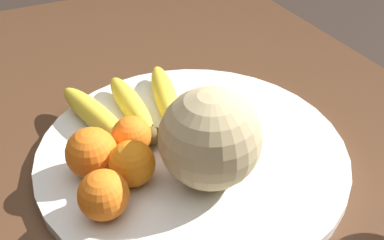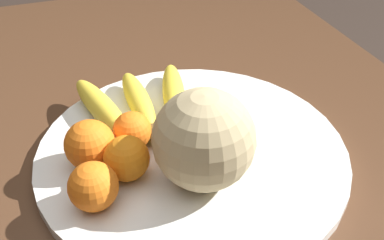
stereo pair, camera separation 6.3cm
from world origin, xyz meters
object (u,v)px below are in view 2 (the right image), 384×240
(banana_bunch, at_px, (138,101))
(orange_front_right, at_px, (190,120))
(orange_mid_center, at_px, (93,186))
(orange_back_left, at_px, (132,131))
(kitchen_table, at_px, (173,220))
(fruit_bowl, at_px, (192,151))
(orange_back_right, at_px, (90,145))
(produce_tag, at_px, (144,130))
(orange_front_left, at_px, (127,160))
(melon, at_px, (204,140))

(banana_bunch, height_order, orange_front_right, orange_front_right)
(orange_mid_center, bearing_deg, orange_back_left, 144.00)
(kitchen_table, relative_size, banana_bunch, 7.21)
(fruit_bowl, xyz_separation_m, orange_back_right, (-0.01, -0.14, 0.04))
(kitchen_table, xyz_separation_m, orange_front_right, (-0.05, 0.05, 0.15))
(banana_bunch, bearing_deg, orange_mid_center, 150.62)
(fruit_bowl, bearing_deg, kitchen_table, -55.39)
(kitchen_table, bearing_deg, fruit_bowl, 124.61)
(banana_bunch, height_order, orange_back_left, orange_back_left)
(banana_bunch, relative_size, orange_mid_center, 3.17)
(fruit_bowl, distance_m, produce_tag, 0.08)
(banana_bunch, bearing_deg, orange_back_left, 160.98)
(orange_back_left, bearing_deg, orange_front_right, 85.49)
(banana_bunch, distance_m, orange_front_left, 0.15)
(banana_bunch, height_order, orange_mid_center, orange_mid_center)
(orange_mid_center, bearing_deg, melon, 90.29)
(orange_back_right, bearing_deg, banana_bunch, 138.74)
(melon, bearing_deg, fruit_bowl, 174.12)
(fruit_bowl, xyz_separation_m, orange_front_right, (-0.02, 0.01, 0.04))
(orange_front_right, relative_size, orange_back_left, 1.12)
(orange_back_right, bearing_deg, orange_mid_center, -5.91)
(melon, bearing_deg, kitchen_table, -137.59)
(kitchen_table, xyz_separation_m, fruit_bowl, (-0.03, 0.04, 0.11))
(orange_front_left, xyz_separation_m, produce_tag, (-0.09, 0.04, -0.03))
(orange_back_left, xyz_separation_m, orange_back_right, (0.02, -0.06, 0.01))
(orange_back_right, bearing_deg, kitchen_table, 68.90)
(melon, relative_size, orange_back_left, 2.37)
(orange_front_right, distance_m, orange_mid_center, 0.18)
(orange_front_right, bearing_deg, melon, -7.51)
(fruit_bowl, bearing_deg, banana_bunch, -154.98)
(orange_mid_center, bearing_deg, orange_back_right, 174.09)
(banana_bunch, bearing_deg, fruit_bowl, -155.82)
(kitchen_table, relative_size, orange_back_right, 20.65)
(orange_front_right, bearing_deg, orange_mid_center, -59.82)
(fruit_bowl, height_order, melon, melon)
(kitchen_table, relative_size, produce_tag, 17.85)
(melon, xyz_separation_m, orange_front_right, (-0.09, 0.01, -0.04))
(produce_tag, bearing_deg, orange_mid_center, -79.69)
(fruit_bowl, distance_m, orange_back_left, 0.09)
(melon, relative_size, orange_back_right, 1.92)
(fruit_bowl, xyz_separation_m, melon, (0.07, -0.01, 0.08))
(orange_back_right, bearing_deg, fruit_bowl, 85.60)
(orange_mid_center, xyz_separation_m, orange_back_left, (-0.10, 0.07, -0.00))
(banana_bunch, relative_size, orange_front_right, 3.16)
(orange_front_right, relative_size, produce_tag, 0.78)
(orange_front_right, relative_size, orange_back_right, 0.91)
(kitchen_table, distance_m, orange_back_right, 0.18)
(orange_back_right, bearing_deg, produce_tag, 120.39)
(orange_front_left, height_order, produce_tag, orange_front_left)
(orange_front_left, relative_size, produce_tag, 0.77)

